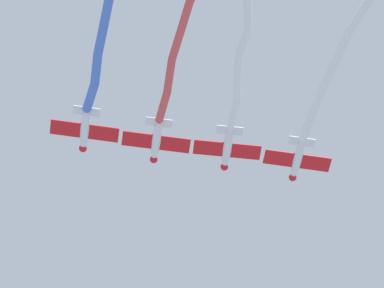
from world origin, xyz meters
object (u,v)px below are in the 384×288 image
object	(u,v)px
airplane_lead	(297,160)
airplane_left_wing	(227,149)
airplane_right_wing	(156,141)
airplane_slot	(85,130)

from	to	relation	value
airplane_lead	airplane_left_wing	size ratio (longest dim) A/B	1.02
airplane_lead	airplane_left_wing	bearing A→B (deg)	89.68
airplane_left_wing	airplane_right_wing	world-z (taller)	airplane_left_wing
airplane_left_wing	airplane_slot	bearing A→B (deg)	92.34
airplane_lead	airplane_right_wing	distance (m)	12.59
airplane_lead	airplane_left_wing	distance (m)	6.30
airplane_lead	airplane_right_wing	bearing A→B (deg)	89.68
airplane_lead	airplane_slot	world-z (taller)	airplane_slot
airplane_left_wing	airplane_lead	bearing A→B (deg)	-87.66
airplane_right_wing	airplane_slot	distance (m)	6.30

